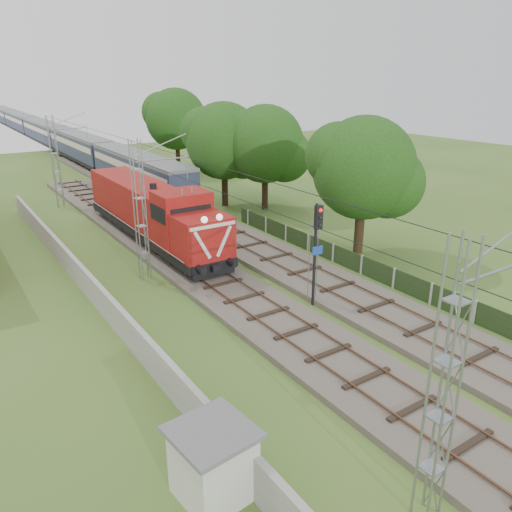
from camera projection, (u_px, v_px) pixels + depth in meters
ground at (318, 353)px, 21.35m from camera, size 140.00×140.00×0.00m
track_main at (233, 293)px, 26.77m from camera, size 4.20×70.00×0.45m
track_side at (203, 222)px, 39.54m from camera, size 4.20×80.00×0.45m
catenary at (141, 211)px, 27.83m from camera, size 3.31×70.00×8.00m
boundary_wall at (84, 279)px, 27.12m from camera, size 0.25×40.00×1.50m
fence at (394, 278)px, 27.65m from camera, size 0.12×32.00×1.20m
locomotive at (152, 211)px, 34.53m from camera, size 3.13×17.87×4.54m
coach_rake at (44, 131)px, 82.64m from camera, size 2.84×106.17×3.28m
signal_post at (317, 237)px, 24.53m from camera, size 0.59×0.46×5.38m
relay_hut at (213, 462)px, 13.83m from camera, size 2.34×2.34×2.21m
tree_a at (365, 169)px, 31.62m from camera, size 6.89×6.56×8.93m
tree_b at (266, 145)px, 42.31m from camera, size 6.91×6.58×8.96m
tree_c at (225, 142)px, 43.50m from camera, size 7.03×6.70×9.12m
tree_d at (177, 120)px, 59.55m from camera, size 7.57×7.21×9.81m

